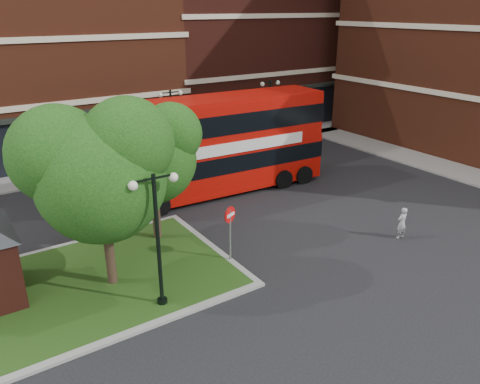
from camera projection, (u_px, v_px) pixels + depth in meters
ground at (286, 264)px, 19.37m from camera, size 120.00×120.00×0.00m
pavement_far at (135, 161)px, 32.11m from camera, size 44.00×3.00×0.12m
pavement_side at (471, 175)px, 29.40m from camera, size 3.00×28.00×0.12m
terrace_far_right at (243, 30)px, 42.19m from camera, size 18.00×12.00×16.00m
traffic_island at (70, 289)px, 17.54m from camera, size 12.60×7.60×0.15m
tree_island_west at (96, 166)px, 16.19m from camera, size 5.40×4.71×7.21m
tree_island_east at (149, 151)px, 19.87m from camera, size 4.46×3.90×6.29m
lamp_island at (158, 235)px, 15.65m from camera, size 1.72×0.36×5.00m
lamp_far_left at (172, 124)px, 30.57m from camera, size 1.72×0.36×5.00m
lamp_far_right at (270, 110)px, 34.69m from camera, size 1.72×0.36×5.00m
bus at (219, 139)px, 25.93m from camera, size 12.60×3.52×4.76m
woman at (402, 223)px, 21.35m from camera, size 0.57×0.40×1.50m
car_silver at (120, 158)px, 30.92m from camera, size 3.63×1.56×1.22m
car_white at (248, 134)px, 36.16m from camera, size 4.69×1.94×1.51m
no_entry_sign at (230, 223)px, 18.95m from camera, size 0.65×0.32×2.50m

